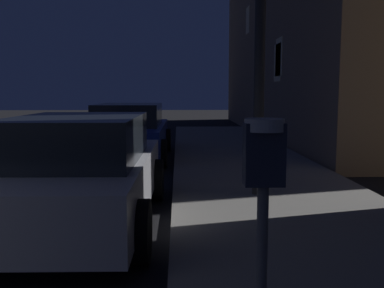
{
  "coord_description": "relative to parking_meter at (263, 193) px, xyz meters",
  "views": [
    {
      "loc": [
        4.09,
        -1.62,
        1.73
      ],
      "look_at": [
        4.2,
        1.7,
        1.32
      ],
      "focal_mm": 40.08,
      "sensor_mm": 36.0,
      "label": 1
    }
  ],
  "objects": [
    {
      "name": "car_silver",
      "position": [
        -1.65,
        3.44,
        -0.53
      ],
      "size": [
        2.0,
        4.16,
        1.43
      ],
      "color": "#B7B7BF",
      "rests_on": "ground"
    },
    {
      "name": "parking_meter",
      "position": [
        0.0,
        0.0,
        0.0
      ],
      "size": [
        0.19,
        0.19,
        1.45
      ],
      "color": "#59595B",
      "rests_on": "sidewalk"
    },
    {
      "name": "car_blue",
      "position": [
        -1.65,
        9.06,
        -0.53
      ],
      "size": [
        2.04,
        4.49,
        1.43
      ],
      "color": "navy",
      "rests_on": "ground"
    }
  ]
}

